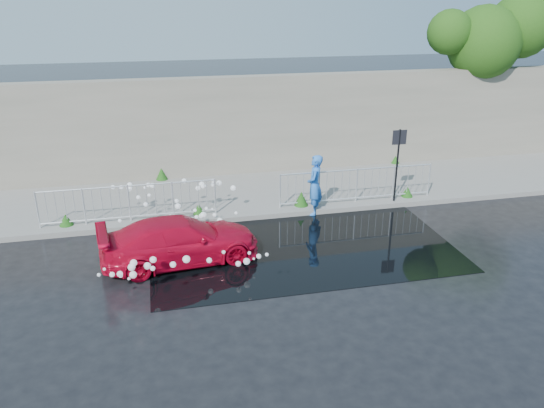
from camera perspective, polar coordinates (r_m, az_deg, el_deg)
The scene contains 13 objects.
ground at distance 13.48m, azimuth 2.10°, elevation -6.40°, with size 90.00×90.00×0.00m, color black.
pavement at distance 17.90m, azimuth -1.93°, elevation 1.19°, with size 30.00×4.00×0.15m, color slate.
curb at distance 16.08m, azimuth -0.59°, elevation -1.23°, with size 30.00×0.25×0.16m, color slate.
retaining_wall at distance 19.45m, azimuth -3.23°, elevation 8.45°, with size 30.00×0.60×3.50m, color #6D685C.
puddle at distance 14.45m, azimuth 3.02°, elevation -4.35°, with size 8.00×5.00×0.01m, color black.
sign_post at distance 16.94m, azimuth 13.40°, elevation 5.27°, with size 0.45×0.06×2.50m.
tree at distance 22.97m, azimuth 22.73°, elevation 16.33°, with size 5.09×2.81×6.45m.
railing_left at distance 15.89m, azimuth -15.12°, elevation 0.24°, with size 5.05×0.05×1.10m.
railing_right at distance 16.99m, azimuth 9.10°, elevation 2.13°, with size 5.05×0.05×1.10m.
weeds at distance 17.34m, azimuth -2.36°, elevation 1.42°, with size 12.17×3.93×0.46m.
water_spray at distance 14.35m, azimuth -10.26°, elevation -1.57°, with size 3.66×5.56×1.03m.
red_car at distance 13.54m, azimuth -9.84°, elevation -3.88°, with size 1.61×3.95×1.15m, color #B80723.
person at distance 16.13m, azimuth 4.62°, elevation 2.04°, with size 0.69×0.45×1.88m, color blue.
Camera 1 is at (-3.08, -11.49, 6.34)m, focal length 35.00 mm.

